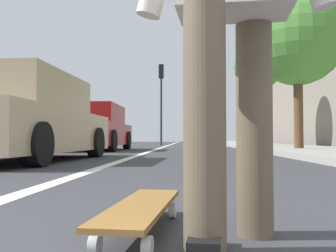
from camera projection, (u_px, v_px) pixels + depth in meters
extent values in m
plane|color=#38383D|center=(188.00, 152.00, 10.46)|extent=(80.00, 80.00, 0.00)
cube|color=silver|center=(167.00, 146.00, 20.50)|extent=(52.00, 0.16, 0.01)
cube|color=#9E9B93|center=(261.00, 146.00, 18.26)|extent=(52.00, 3.20, 0.11)
cube|color=gray|center=(300.00, 57.00, 22.27)|extent=(40.00, 1.20, 10.56)
cylinder|color=white|center=(137.00, 209.00, 1.78)|extent=(0.07, 0.04, 0.07)
cylinder|color=white|center=(173.00, 210.00, 1.76)|extent=(0.07, 0.04, 0.07)
cylinder|color=white|center=(95.00, 245.00, 1.19)|extent=(0.07, 0.04, 0.07)
cylinder|color=white|center=(147.00, 247.00, 1.17)|extent=(0.07, 0.04, 0.07)
cube|color=silver|center=(155.00, 200.00, 1.77)|extent=(0.07, 0.13, 0.02)
cube|color=silver|center=(121.00, 231.00, 1.18)|extent=(0.07, 0.13, 0.02)
cube|color=olive|center=(141.00, 206.00, 1.48)|extent=(0.85, 0.28, 0.02)
cylinder|color=brown|center=(205.00, 127.00, 1.22)|extent=(0.14, 0.14, 0.82)
cylinder|color=brown|center=(254.00, 129.00, 1.45)|extent=(0.14, 0.14, 0.82)
cube|color=black|center=(205.00, 244.00, 1.20)|extent=(0.27, 0.12, 0.07)
cube|color=tan|center=(23.00, 131.00, 6.38)|extent=(4.42, 2.02, 0.70)
cube|color=tan|center=(19.00, 92.00, 6.25)|extent=(2.46, 1.80, 0.60)
cube|color=#4C606B|center=(49.00, 99.00, 7.44)|extent=(0.10, 1.63, 0.51)
cylinder|color=black|center=(13.00, 142.00, 7.79)|extent=(0.61, 0.24, 0.61)
cylinder|color=black|center=(96.00, 142.00, 7.63)|extent=(0.61, 0.24, 0.61)
cylinder|color=black|center=(38.00, 144.00, 4.94)|extent=(0.61, 0.24, 0.61)
cube|color=maroon|center=(95.00, 134.00, 12.26)|extent=(4.39, 1.75, 0.70)
cube|color=maroon|center=(94.00, 114.00, 12.13)|extent=(2.41, 1.61, 0.60)
cube|color=#4C606B|center=(103.00, 116.00, 13.33)|extent=(0.04, 1.54, 0.51)
cylinder|color=black|center=(82.00, 140.00, 13.65)|extent=(0.65, 0.22, 0.65)
cylinder|color=black|center=(127.00, 140.00, 13.56)|extent=(0.65, 0.22, 0.65)
cylinder|color=black|center=(56.00, 141.00, 10.93)|extent=(0.65, 0.22, 0.65)
cylinder|color=black|center=(112.00, 141.00, 10.85)|extent=(0.65, 0.22, 0.65)
cylinder|color=#2D2D2D|center=(161.00, 112.00, 21.56)|extent=(0.12, 0.12, 3.90)
cube|color=black|center=(161.00, 71.00, 21.64)|extent=(0.24, 0.28, 0.80)
sphere|color=#360606|center=(161.00, 67.00, 21.78)|extent=(0.16, 0.16, 0.16)
sphere|color=gold|center=(161.00, 72.00, 21.77)|extent=(0.16, 0.16, 0.16)
sphere|color=black|center=(161.00, 76.00, 21.76)|extent=(0.16, 0.16, 0.16)
cylinder|color=brown|center=(298.00, 112.00, 10.68)|extent=(0.26, 0.26, 2.32)
sphere|color=#4C8C38|center=(298.00, 39.00, 10.75)|extent=(2.65, 2.65, 2.65)
cylinder|color=brown|center=(258.00, 115.00, 16.76)|extent=(0.26, 0.26, 2.90)
sphere|color=#3D7F33|center=(258.00, 67.00, 16.83)|extent=(2.15, 2.15, 2.15)
cylinder|color=brown|center=(259.00, 139.00, 16.03)|extent=(0.13, 0.13, 0.78)
cylinder|color=brown|center=(256.00, 139.00, 15.79)|extent=(0.13, 0.13, 0.78)
cube|color=black|center=(259.00, 147.00, 16.02)|extent=(0.25, 0.10, 0.07)
cube|color=#33724C|center=(257.00, 123.00, 15.95)|extent=(0.23, 0.38, 0.57)
cylinder|color=#33724C|center=(263.00, 123.00, 15.94)|extent=(0.09, 0.23, 0.58)
cylinder|color=#33724C|center=(252.00, 123.00, 15.96)|extent=(0.09, 0.23, 0.58)
sphere|color=brown|center=(257.00, 114.00, 15.96)|extent=(0.21, 0.21, 0.21)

